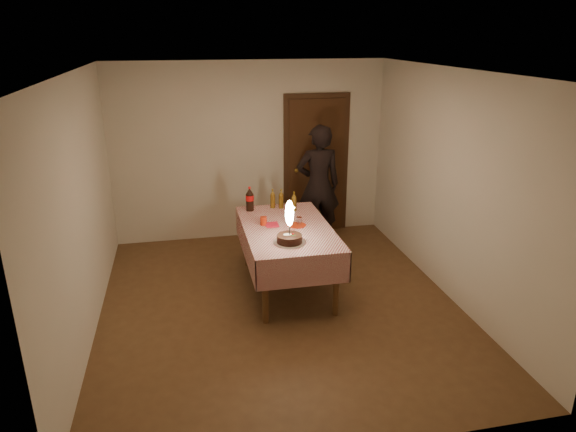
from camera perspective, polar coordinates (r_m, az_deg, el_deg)
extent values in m
cube|color=brown|center=(5.99, -0.90, -9.87)|extent=(4.00, 4.50, 0.01)
cube|color=beige|center=(7.61, -4.23, 7.13)|extent=(4.00, 0.04, 2.60)
cube|color=beige|center=(3.45, 6.28, -9.16)|extent=(4.00, 0.04, 2.60)
cube|color=beige|center=(5.47, -22.02, 0.60)|extent=(0.04, 4.50, 2.60)
cube|color=beige|center=(6.14, 17.69, 3.15)|extent=(0.04, 4.50, 2.60)
cube|color=silver|center=(5.21, -1.05, 15.81)|extent=(4.00, 4.50, 0.04)
cube|color=#472814|center=(7.83, 3.14, 5.46)|extent=(0.85, 0.05, 2.05)
sphere|color=#B28C33|center=(7.72, 0.93, 5.07)|extent=(0.06, 0.06, 0.06)
cube|color=brown|center=(6.05, -0.10, -1.50)|extent=(0.90, 1.60, 0.04)
cylinder|color=brown|center=(5.49, -2.52, -8.38)|extent=(0.07, 0.07, 0.74)
cylinder|color=brown|center=(5.65, 5.37, -7.58)|extent=(0.07, 0.07, 0.74)
cylinder|color=brown|center=(6.82, -4.59, -2.60)|extent=(0.07, 0.07, 0.74)
cylinder|color=brown|center=(6.95, 1.80, -2.10)|extent=(0.07, 0.07, 0.74)
cube|color=silver|center=(6.04, -0.10, -1.27)|extent=(1.02, 1.72, 0.01)
cube|color=silver|center=(5.35, 1.79, -6.26)|extent=(1.02, 0.01, 0.34)
cube|color=silver|center=(6.89, -1.55, -0.14)|extent=(1.02, 0.01, 0.34)
cube|color=silver|center=(6.03, -4.79, -3.19)|extent=(0.01, 1.72, 0.34)
cube|color=silver|center=(6.22, 4.45, -2.44)|extent=(0.01, 1.72, 0.34)
cylinder|color=white|center=(5.60, 0.17, -2.95)|extent=(0.35, 0.35, 0.01)
cylinder|color=black|center=(5.58, 0.17, -2.52)|extent=(0.27, 0.27, 0.08)
cylinder|color=white|center=(5.57, -0.07, -2.06)|extent=(0.07, 0.07, 0.00)
sphere|color=red|center=(5.56, 0.54, -2.01)|extent=(0.02, 0.02, 0.02)
cube|color=#19721E|center=(5.56, 0.72, -2.14)|extent=(0.02, 0.01, 0.00)
cube|color=#19721E|center=(5.55, 0.47, -2.18)|extent=(0.01, 0.02, 0.00)
cylinder|color=#262628|center=(5.54, 0.17, -1.54)|extent=(0.01, 0.01, 0.12)
ellipsoid|color=#FFF2BF|center=(5.48, 0.17, 0.31)|extent=(0.09, 0.09, 0.29)
sphere|color=white|center=(5.51, 0.17, -0.77)|extent=(0.04, 0.04, 0.04)
cylinder|color=red|center=(6.09, 1.00, -1.03)|extent=(0.22, 0.22, 0.01)
cylinder|color=red|center=(6.10, -2.74, -0.54)|extent=(0.08, 0.08, 0.10)
cylinder|color=silver|center=(6.10, 1.25, -0.55)|extent=(0.07, 0.07, 0.09)
cube|color=#B11426|center=(6.09, -1.79, -0.97)|extent=(0.15, 0.15, 0.02)
cylinder|color=black|center=(6.58, -4.26, 1.53)|extent=(0.10, 0.10, 0.22)
cylinder|color=red|center=(6.56, -4.28, 2.02)|extent=(0.10, 0.10, 0.07)
cone|color=black|center=(6.53, -4.30, 2.78)|extent=(0.10, 0.10, 0.08)
cylinder|color=red|center=(6.52, -4.31, 3.15)|extent=(0.03, 0.03, 0.02)
cylinder|color=brown|center=(6.67, -1.71, 1.66)|extent=(0.06, 0.06, 0.18)
cone|color=brown|center=(6.64, -1.72, 2.64)|extent=(0.06, 0.06, 0.06)
cylinder|color=olive|center=(6.63, -1.72, 2.93)|extent=(0.02, 0.02, 0.02)
cylinder|color=brown|center=(6.56, 0.67, 1.33)|extent=(0.06, 0.06, 0.18)
cone|color=brown|center=(6.52, 0.67, 2.33)|extent=(0.06, 0.06, 0.06)
cylinder|color=olive|center=(6.51, 0.68, 2.63)|extent=(0.02, 0.02, 0.02)
cylinder|color=brown|center=(6.66, -0.77, 1.63)|extent=(0.06, 0.06, 0.18)
cone|color=brown|center=(6.63, -0.77, 2.62)|extent=(0.06, 0.06, 0.06)
cylinder|color=olive|center=(6.62, -0.77, 2.91)|extent=(0.02, 0.02, 0.02)
imported|color=black|center=(7.42, 3.39, 3.45)|extent=(0.65, 0.43, 1.75)
cube|color=black|center=(7.39, 3.24, 8.36)|extent=(0.13, 0.09, 0.10)
cylinder|color=black|center=(7.47, 3.09, 8.48)|extent=(0.08, 0.08, 0.08)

